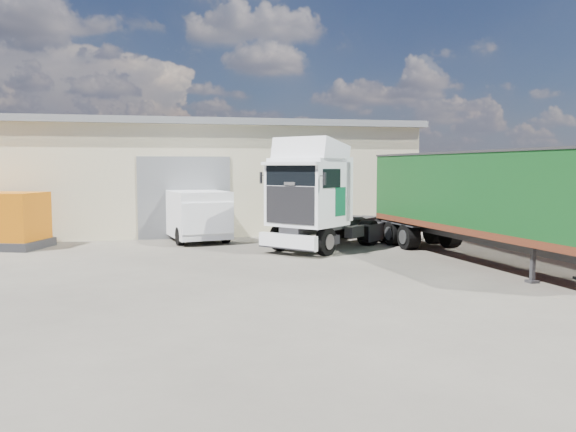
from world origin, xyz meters
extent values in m
plane|color=#2A2822|center=(0.00, 0.00, 0.00)|extent=(120.00, 120.00, 0.00)
cube|color=#B7AD8D|center=(-6.00, 16.00, 2.50)|extent=(30.00, 12.00, 5.00)
cube|color=slate|center=(-6.00, 16.00, 5.15)|extent=(30.60, 12.60, 0.30)
cube|color=slate|center=(-2.00, 9.98, 1.80)|extent=(4.00, 0.08, 3.60)
cube|color=slate|center=(-6.00, 16.00, 5.35)|extent=(30.60, 0.40, 0.15)
cube|color=brown|center=(11.50, 6.00, 1.25)|extent=(0.35, 26.00, 2.50)
cylinder|color=black|center=(2.09, 4.87, 0.50)|extent=(2.30, 2.41, 1.00)
cylinder|color=black|center=(4.57, 7.08, 0.50)|extent=(2.33, 2.44, 1.00)
cylinder|color=black|center=(5.56, 7.96, 0.50)|extent=(2.33, 2.44, 1.00)
cube|color=#2D2D30|center=(3.79, 6.38, 0.85)|extent=(5.24, 4.80, 0.28)
cube|color=white|center=(1.42, 4.27, 0.52)|extent=(1.78, 1.96, 0.52)
cube|color=white|center=(2.34, 5.09, 2.16)|extent=(3.20, 3.22, 2.32)
cube|color=black|center=(1.53, 4.37, 1.80)|extent=(1.43, 1.59, 1.33)
cube|color=black|center=(1.54, 4.38, 2.84)|extent=(1.45, 1.62, 0.71)
cube|color=white|center=(2.48, 5.22, 3.65)|extent=(2.93, 2.98, 1.16)
cube|color=#0C5635|center=(1.83, 6.23, 1.89)|extent=(0.54, 0.48, 1.04)
cube|color=#0C5635|center=(3.41, 4.45, 1.89)|extent=(0.54, 0.48, 1.04)
cylinder|color=#2D2D30|center=(4.71, 7.20, 1.05)|extent=(1.47, 1.47, 0.11)
cube|color=#2D2D30|center=(7.00, -1.58, 0.50)|extent=(0.30, 0.30, 1.00)
cylinder|color=black|center=(7.16, 5.61, 0.48)|extent=(2.40, 1.17, 0.96)
cube|color=#2D2D30|center=(7.50, 1.94, 0.82)|extent=(1.73, 10.94, 0.32)
cube|color=#592A14|center=(7.50, 1.94, 1.12)|extent=(3.27, 11.09, 0.22)
cube|color=black|center=(7.50, 1.94, 2.41)|extent=(3.27, 11.09, 2.37)
cube|color=#2D2D30|center=(7.50, 1.94, 3.61)|extent=(3.33, 11.15, 0.07)
cylinder|color=black|center=(-1.32, 8.04, 0.37)|extent=(2.27, 1.16, 0.74)
cylinder|color=black|center=(-2.04, 11.56, 0.37)|extent=(2.27, 1.16, 0.74)
cube|color=white|center=(-1.68, 9.80, 1.18)|extent=(3.14, 5.50, 1.91)
cube|color=white|center=(-1.25, 7.70, 1.13)|extent=(2.24, 1.41, 1.24)
cube|color=black|center=(-1.30, 7.92, 1.75)|extent=(1.95, 0.48, 0.68)
cube|color=#2D2D30|center=(-9.12, 8.56, 0.16)|extent=(3.98, 3.17, 0.32)
camera|label=1|loc=(-2.60, -14.94, 3.14)|focal=35.00mm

